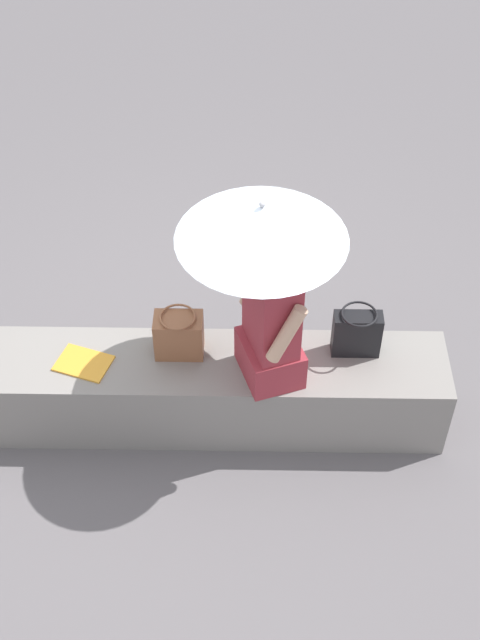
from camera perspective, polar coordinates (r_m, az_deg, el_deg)
ground_plane at (r=4.91m, az=-1.83°, el=-6.49°), size 14.00×14.00×0.00m
stone_bench at (r=4.73m, az=-1.90°, el=-4.70°), size 2.55×0.48×0.48m
person_seated at (r=4.21m, az=2.12°, el=0.00°), size 0.38×0.51×0.90m
parasol at (r=3.88m, az=1.48°, el=6.52°), size 0.81×0.81×1.07m
handbag_black at (r=4.51m, az=-4.12°, el=-0.98°), size 0.26×0.19×0.27m
tote_bag_canvas at (r=4.53m, az=7.84°, el=-0.86°), size 0.26×0.19×0.29m
magazine at (r=4.60m, az=-10.45°, el=-2.86°), size 0.33×0.28×0.01m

